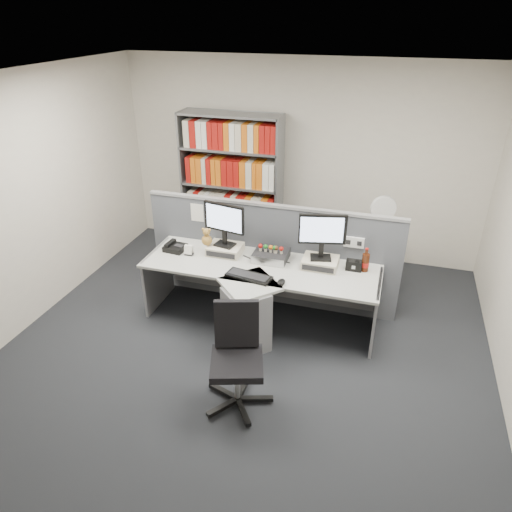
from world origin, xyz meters
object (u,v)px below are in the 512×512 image
(keyboard, at_px, (249,276))
(filing_cabinet, at_px, (376,261))
(cola_bottle, at_px, (365,262))
(desktop_pc, at_px, (271,255))
(desk_calendar, at_px, (189,251))
(monitor_left, at_px, (224,221))
(office_chair, at_px, (237,354))
(mouse, at_px, (281,282))
(desk_phone, at_px, (175,247))
(desk, at_px, (255,296))
(monitor_right, at_px, (322,233))
(shelving_unit, at_px, (232,187))
(speaker, at_px, (354,265))
(desk_fan, at_px, (383,212))

(keyboard, xyz_separation_m, filing_cabinet, (1.24, 1.46, -0.39))
(keyboard, relative_size, cola_bottle, 1.89)
(desktop_pc, bearing_deg, keyboard, -104.48)
(keyboard, height_order, desk_calendar, desk_calendar)
(monitor_left, distance_m, filing_cabinet, 2.10)
(filing_cabinet, distance_m, office_chair, 2.65)
(mouse, relative_size, desk_phone, 0.50)
(desk, height_order, monitor_right, monitor_right)
(monitor_right, distance_m, shelving_unit, 2.12)
(desk, bearing_deg, monitor_left, 140.76)
(desk, height_order, desk_phone, desk_phone)
(desk, relative_size, desk_phone, 10.49)
(desk_calendar, bearing_deg, cola_bottle, 5.96)
(speaker, bearing_deg, desk_fan, 77.94)
(desk_phone, relative_size, desk_calendar, 2.06)
(shelving_unit, bearing_deg, desk_calendar, -88.31)
(desk_phone, bearing_deg, mouse, -15.57)
(monitor_right, relative_size, desktop_pc, 1.37)
(desk, height_order, keyboard, keyboard)
(mouse, xyz_separation_m, filing_cabinet, (0.88, 1.50, -0.39))
(desktop_pc, bearing_deg, desk_calendar, -170.01)
(mouse, bearing_deg, desk, 162.98)
(monitor_right, xyz_separation_m, desk_phone, (-1.69, -0.10, -0.37))
(desk, height_order, mouse, mouse)
(desk_phone, distance_m, shelving_unit, 1.59)
(speaker, relative_size, office_chair, 0.18)
(desk, distance_m, filing_cabinet, 1.85)
(desktop_pc, height_order, office_chair, office_chair)
(desk_calendar, height_order, desk_fan, desk_fan)
(monitor_left, distance_m, keyboard, 0.73)
(desk_phone, relative_size, desk_fan, 0.47)
(keyboard, bearing_deg, desk_fan, 49.68)
(desktop_pc, bearing_deg, office_chair, -86.99)
(desk_calendar, distance_m, cola_bottle, 1.97)
(desk_calendar, xyz_separation_m, desk_fan, (2.05, 1.17, 0.26))
(monitor_left, relative_size, office_chair, 0.53)
(desk, distance_m, keyboard, 0.29)
(mouse, relative_size, cola_bottle, 0.47)
(monitor_right, relative_size, filing_cabinet, 0.73)
(mouse, relative_size, desk_fan, 0.23)
(desk_calendar, bearing_deg, mouse, -15.47)
(speaker, bearing_deg, mouse, -142.83)
(mouse, distance_m, shelving_unit, 2.31)
(mouse, xyz_separation_m, desk_phone, (-1.37, 0.38, 0.01))
(monitor_left, xyz_separation_m, keyboard, (0.43, -0.45, -0.39))
(monitor_left, xyz_separation_m, desk_phone, (-0.59, -0.10, -0.36))
(monitor_left, bearing_deg, desktop_pc, 0.68)
(monitor_right, distance_m, office_chair, 1.61)
(cola_bottle, bearing_deg, desk_fan, 84.30)
(monitor_left, bearing_deg, mouse, -31.44)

